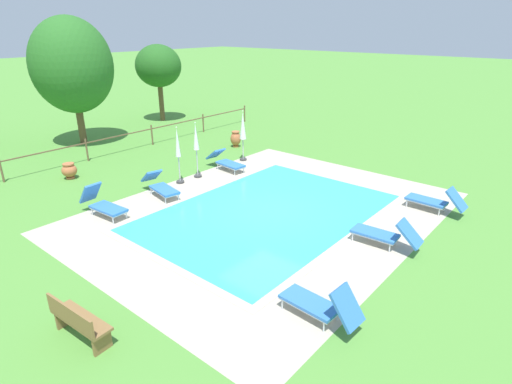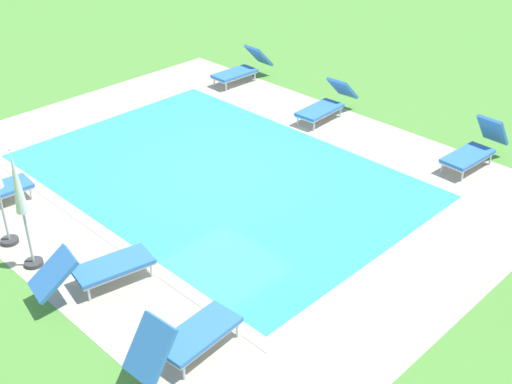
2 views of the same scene
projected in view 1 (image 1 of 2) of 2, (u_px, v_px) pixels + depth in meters
The scene contains 19 objects.
ground_plane at pixel (268, 212), 14.09m from camera, with size 160.00×160.00×0.00m, color #518E38.
pool_deck_paving at pixel (268, 212), 14.08m from camera, with size 12.10×9.48×0.01m, color #B2A893.
swimming_pool_water at pixel (268, 212), 14.08m from camera, with size 8.36×5.74×0.01m, color #38C6D1.
pool_coping_rim at pixel (268, 212), 14.08m from camera, with size 8.84×6.22×0.01m.
sun_lounger_north_near_steps at pixel (160, 186), 15.32m from camera, with size 0.97×2.07×0.85m.
sun_lounger_north_mid at pixel (385, 234), 11.79m from camera, with size 0.71×1.97×0.91m.
sun_lounger_north_far at pixel (226, 161), 18.05m from camera, with size 0.80×2.05×0.84m.
sun_lounger_north_end at pixel (435, 201), 14.00m from camera, with size 0.66×1.94×0.94m.
sun_lounger_south_near_corner at pixel (103, 204), 13.71m from camera, with size 0.73×1.86×1.02m.
sun_lounger_south_mid at pixel (320, 304), 8.80m from camera, with size 0.70×1.86×1.01m.
patio_umbrella_closed_row_west at pixel (178, 149), 16.15m from camera, with size 0.32×0.32×2.27m.
patio_umbrella_closed_row_mid_west at pixel (243, 128), 18.87m from camera, with size 0.32×0.32×2.31m.
patio_umbrella_closed_row_centre at pixel (196, 142), 16.76m from camera, with size 0.32×0.32×2.30m.
wooden_bench_lawn_side at pixel (78, 320), 8.22m from camera, with size 0.54×1.53×0.87m.
terracotta_urn_near_fence at pixel (69, 170), 17.00m from camera, with size 0.60×0.60×0.65m.
terracotta_urn_by_tree at pixel (236, 139), 21.38m from camera, with size 0.53×0.53×0.82m.
perimeter_fence at pixel (86, 146), 19.07m from camera, with size 21.95×0.08×1.05m.
tree_west_mid at pixel (158, 66), 26.21m from camera, with size 2.85×2.85×4.75m.
tree_centre at pixel (72, 66), 20.71m from camera, with size 3.97×3.97×6.32m.
Camera 1 is at (-10.08, -7.92, 5.88)m, focal length 29.35 mm.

